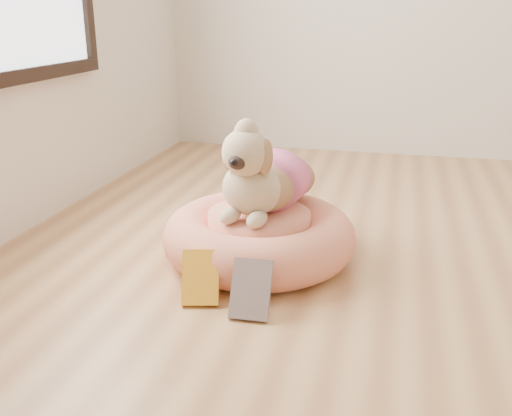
% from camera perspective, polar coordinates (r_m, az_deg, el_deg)
% --- Properties ---
extents(pet_bed, '(0.75, 0.75, 0.19)m').
position_cam_1_polar(pet_bed, '(2.24, 0.31, -2.85)').
color(pet_bed, '#FF8263').
rests_on(pet_bed, floor).
extents(dog, '(0.45, 0.58, 0.39)m').
position_cam_1_polar(dog, '(2.17, 0.69, 4.65)').
color(dog, brown).
rests_on(dog, pet_bed).
extents(book_yellow, '(0.15, 0.15, 0.17)m').
position_cam_1_polar(book_yellow, '(1.93, -5.56, -6.93)').
color(book_yellow, yellow).
rests_on(book_yellow, floor).
extents(book_white, '(0.13, 0.13, 0.17)m').
position_cam_1_polar(book_white, '(1.84, -0.50, -8.13)').
color(book_white, silver).
rests_on(book_white, floor).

